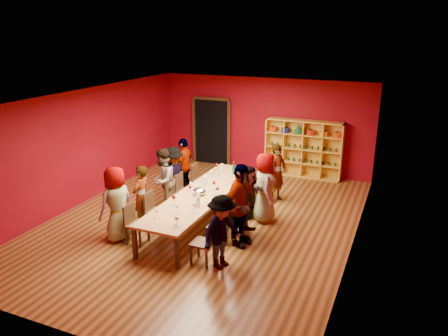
{
  "coord_description": "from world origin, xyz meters",
  "views": [
    {
      "loc": [
        4.29,
        -8.74,
        4.53
      ],
      "look_at": [
        0.2,
        0.81,
        1.15
      ],
      "focal_mm": 35.0,
      "sensor_mm": 36.0,
      "label": 1
    }
  ],
  "objects": [
    {
      "name": "wine_glass_18",
      "position": [
        -0.36,
        0.08,
        0.89
      ],
      "size": [
        0.08,
        0.08,
        0.19
      ],
      "color": "silver",
      "rests_on": "tasting_table"
    },
    {
      "name": "wine_glass_2",
      "position": [
        0.14,
        0.33,
        0.9
      ],
      "size": [
        0.08,
        0.08,
        0.2
      ],
      "color": "silver",
      "rests_on": "tasting_table"
    },
    {
      "name": "person_right_2",
      "position": [
        1.19,
        -0.21,
        0.82
      ],
      "size": [
        0.59,
        1.56,
        1.65
      ],
      "primitive_type": "imported",
      "rotation": [
        0.0,
        0.0,
        1.67
      ],
      "color": "#131535",
      "rests_on": "ground"
    },
    {
      "name": "wine_glass_7",
      "position": [
        -0.11,
        1.33,
        0.91
      ],
      "size": [
        0.09,
        0.09,
        0.22
      ],
      "color": "silver",
      "rests_on": "tasting_table"
    },
    {
      "name": "chair_person_right_3",
      "position": [
        0.91,
        0.65,
        0.5
      ],
      "size": [
        0.42,
        0.42,
        0.89
      ],
      "color": "black",
      "rests_on": "ground"
    },
    {
      "name": "person_left_4",
      "position": [
        -1.33,
        1.55,
        0.79
      ],
      "size": [
        0.47,
        0.95,
        1.59
      ],
      "primitive_type": "imported",
      "rotation": [
        0.0,
        0.0,
        -1.52
      ],
      "color": "#537AAB",
      "rests_on": "ground"
    },
    {
      "name": "wine_glass_1",
      "position": [
        -0.03,
        -0.45,
        0.89
      ],
      "size": [
        0.08,
        0.08,
        0.19
      ],
      "color": "silver",
      "rests_on": "tasting_table"
    },
    {
      "name": "wine_glass_9",
      "position": [
        0.3,
        0.7,
        0.9
      ],
      "size": [
        0.08,
        0.08,
        0.2
      ],
      "color": "silver",
      "rests_on": "tasting_table"
    },
    {
      "name": "wine_glass_19",
      "position": [
        -0.26,
        1.02,
        0.91
      ],
      "size": [
        0.09,
        0.09,
        0.22
      ],
      "color": "silver",
      "rests_on": "tasting_table"
    },
    {
      "name": "room_shell",
      "position": [
        0.0,
        0.0,
        1.5
      ],
      "size": [
        7.1,
        9.1,
        3.04
      ],
      "color": "#593517",
      "rests_on": "ground"
    },
    {
      "name": "person_right_4",
      "position": [
        1.25,
        1.97,
        0.8
      ],
      "size": [
        0.58,
        0.68,
        1.59
      ],
      "primitive_type": "imported",
      "rotation": [
        0.0,
        0.0,
        1.26
      ],
      "color": "silver",
      "rests_on": "ground"
    },
    {
      "name": "wine_glass_3",
      "position": [
        0.33,
        -1.86,
        0.91
      ],
      "size": [
        0.09,
        0.09,
        0.22
      ],
      "color": "silver",
      "rests_on": "tasting_table"
    },
    {
      "name": "chair_person_right_2",
      "position": [
        0.91,
        -0.21,
        0.5
      ],
      "size": [
        0.42,
        0.42,
        0.89
      ],
      "color": "black",
      "rests_on": "ground"
    },
    {
      "name": "wine_glass_5",
      "position": [
        -0.28,
        1.79,
        0.88
      ],
      "size": [
        0.07,
        0.07,
        0.18
      ],
      "color": "silver",
      "rests_on": "tasting_table"
    },
    {
      "name": "carafe_b",
      "position": [
        0.27,
        -0.82,
        0.87
      ],
      "size": [
        0.11,
        0.11,
        0.28
      ],
      "color": "silver",
      "rests_on": "tasting_table"
    },
    {
      "name": "wine_glass_12",
      "position": [
        0.27,
        -1.78,
        0.88
      ],
      "size": [
        0.07,
        0.07,
        0.18
      ],
      "color": "silver",
      "rests_on": "tasting_table"
    },
    {
      "name": "chair_person_right_0",
      "position": [
        0.91,
        -1.76,
        0.5
      ],
      "size": [
        0.42,
        0.42,
        0.89
      ],
      "color": "black",
      "rests_on": "ground"
    },
    {
      "name": "chair_person_left_0",
      "position": [
        -0.91,
        -1.58,
        0.5
      ],
      "size": [
        0.42,
        0.42,
        0.89
      ],
      "color": "black",
      "rests_on": "ground"
    },
    {
      "name": "spittoon_bowl",
      "position": [
        -0.03,
        -0.15,
        0.83
      ],
      "size": [
        0.33,
        0.33,
        0.18
      ],
      "primitive_type": "ellipsoid",
      "color": "#B4B6BB",
      "rests_on": "tasting_table"
    },
    {
      "name": "person_right_3",
      "position": [
        1.33,
        0.65,
        0.85
      ],
      "size": [
        0.76,
        0.95,
        1.71
      ],
      "primitive_type": "imported",
      "rotation": [
        0.0,
        0.0,
        2.0
      ],
      "color": "#577FB4",
      "rests_on": "ground"
    },
    {
      "name": "person_left_1",
      "position": [
        -1.23,
        -0.79,
        0.75
      ],
      "size": [
        0.42,
        0.56,
        1.49
      ],
      "primitive_type": "imported",
      "rotation": [
        0.0,
        0.0,
        -1.53
      ],
      "color": "pink",
      "rests_on": "ground"
    },
    {
      "name": "shelving_unit",
      "position": [
        1.4,
        4.32,
        0.98
      ],
      "size": [
        2.4,
        0.4,
        1.8
      ],
      "color": "gold",
      "rests_on": "ground"
    },
    {
      "name": "wine_glass_6",
      "position": [
        0.0,
        -1.27,
        0.89
      ],
      "size": [
        0.08,
        0.08,
        0.19
      ],
      "color": "silver",
      "rests_on": "tasting_table"
    },
    {
      "name": "person_left_3",
      "position": [
        -1.19,
        0.66,
        0.79
      ],
      "size": [
        0.51,
        1.05,
        1.58
      ],
      "primitive_type": "imported",
      "rotation": [
        0.0,
        0.0,
        -1.48
      ],
      "color": "pink",
      "rests_on": "ground"
    },
    {
      "name": "wine_glass_13",
      "position": [
        0.32,
        1.83,
        0.9
      ],
      "size": [
        0.09,
        0.09,
        0.21
      ],
      "color": "silver",
      "rests_on": "tasting_table"
    },
    {
      "name": "doorway",
      "position": [
        -1.8,
        4.43,
        1.12
      ],
      "size": [
        1.4,
        0.17,
        2.3
      ],
      "color": "black",
      "rests_on": "ground"
    },
    {
      "name": "wine_glass_14",
      "position": [
        0.32,
        -1.1,
        0.91
      ],
      "size": [
        0.09,
        0.09,
        0.22
      ],
      "color": "silver",
      "rests_on": "tasting_table"
    },
    {
      "name": "chair_person_left_2",
      "position": [
        -0.91,
        0.19,
        0.5
      ],
      "size": [
        0.42,
        0.42,
        0.89
      ],
      "color": "black",
      "rests_on": "ground"
    },
    {
      "name": "tasting_table",
      "position": [
        0.0,
        0.0,
        0.7
      ],
      "size": [
        1.1,
        4.5,
        0.75
      ],
      "color": "#AE8048",
      "rests_on": "ground"
    },
    {
      "name": "chair_person_left_1",
      "position": [
        -0.91,
        -0.79,
        0.5
      ],
      "size": [
        0.42,
        0.42,
        0.89
      ],
      "color": "black",
      "rests_on": "ground"
    },
    {
      "name": "wine_glass_10",
      "position": [
        0.37,
        0.03,
        0.88
      ],
      "size": [
        0.07,
        0.07,
        0.19
      ],
      "color": "silver",
      "rests_on": "tasting_table"
    },
    {
      "name": "wine_glass_0",
      "position": [
        -0.28,
        -0.91,
        0.91
      ],
      "size": [
        0.09,
        0.09,
        0.22
      ],
      "color": "silver",
      "rests_on": "tasting_table"
    },
    {
      "name": "person_right_0",
      "position": [
        1.25,
        -1.76,
        0.75
      ],
      "size": [
        0.7,
        1.05,
        1.51
      ],
      "primitive_type": "imported",
      "rotation": [
        0.0,
        0.0,
        1.24
      ],
      "color": "#48494D",
      "rests_on": "ground"
    },
    {
      "name": "wine_glass_8",
      "position": [
        0.31,
        0.91,
        0.9
      ],
      "size": [
        0.08,
        0.08,
        0.2
      ],
      "color": "silver",
      "rests_on": "tasting_table"
    },
    {
      "name": "wine_glass_16",
      "position": [
        -0.26,
        -1.65,
        0.88
      ],
      "size": [
        0.07,
        0.07,
        0.19
      ],
      "color": "silver",
      "rests_on": "tasting_table"
    },
    {
      "name": "wine_glass_11",
      "position": [
        0.33,
        1.65,
        0.89
      ],
      "size": [
        0.08,
        0.08,
        0.2
      ],
      "color": "silver",
      "rests_on": "tasting_table"
    },
    {
      "name": "wine_glass_4",
      "position": [
        0.31,
        -0.03,
        0.89
      ],
      "size": [
        0.08,
        0.08,
        0.19
      ],
      "color": "silver",
      "rests_on": "tasting_table"
    },
    {
      "name": "carafe_a",
      "position": [
        -0.15,
        0.46,
        0.88
      ],
      "size": [
        0.13,
        0.13,
        0.29
      ],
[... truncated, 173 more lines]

